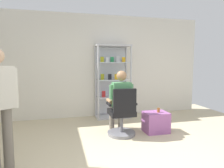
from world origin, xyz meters
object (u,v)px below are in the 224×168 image
Objects in this scene: display_cabinet_main at (112,81)px; tea_glass at (158,110)px; office_chair at (122,116)px; storage_crate at (156,122)px; seated_shopkeeper at (120,99)px.

display_cabinet_main reaches higher than tea_glass.
tea_glass is at bearing 0.36° from office_chair.
storage_crate is (0.58, -1.40, -0.76)m from display_cabinet_main.
office_chair is at bearing -178.02° from storage_crate.
seated_shopkeeper is at bearing 89.25° from office_chair.
storage_crate is at bearing 154.48° from tea_glass.
display_cabinet_main is at bearing 83.24° from office_chair.
tea_glass reaches higher than storage_crate.
seated_shopkeeper is at bearing 169.50° from storage_crate.
display_cabinet_main is 1.63m from tea_glass.
display_cabinet_main is 1.69m from storage_crate.
display_cabinet_main reaches higher than seated_shopkeeper.
seated_shopkeeper is at bearing 168.61° from tea_glass.
storage_crate is (0.74, 0.03, -0.18)m from office_chair.
display_cabinet_main reaches higher than storage_crate.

